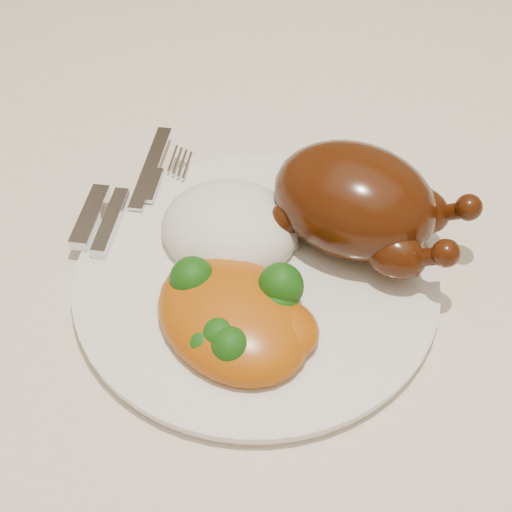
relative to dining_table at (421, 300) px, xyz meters
The scene contains 7 objects.
dining_table is the anchor object (origin of this frame).
tablecloth 0.07m from the dining_table, ahead, with size 1.73×1.03×0.18m.
dinner_plate 0.20m from the dining_table, 123.06° to the right, with size 0.27×0.27×0.01m, color white.
roast_chicken 0.17m from the dining_table, 126.28° to the right, with size 0.16×0.11×0.08m.
rice_mound 0.22m from the dining_table, 136.93° to the right, with size 0.13×0.13×0.06m.
mac_and_cheese 0.24m from the dining_table, 111.69° to the right, with size 0.15×0.13×0.05m.
cutlery 0.29m from the dining_table, 147.40° to the right, with size 0.07×0.16×0.01m.
Camera 1 is at (0.10, -0.43, 1.19)m, focal length 50.00 mm.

